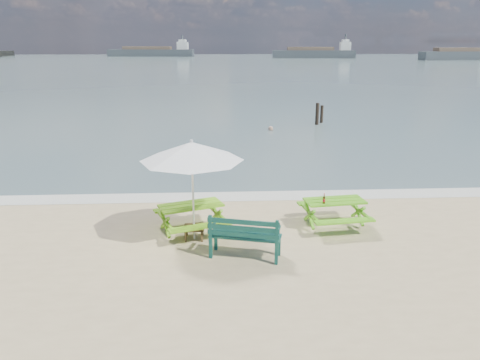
{
  "coord_description": "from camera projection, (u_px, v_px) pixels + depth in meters",
  "views": [
    {
      "loc": [
        -0.78,
        -8.81,
        4.52
      ],
      "look_at": [
        -0.14,
        3.0,
        1.0
      ],
      "focal_mm": 35.0,
      "sensor_mm": 36.0,
      "label": 1
    }
  ],
  "objects": [
    {
      "name": "picnic_table_right",
      "position": [
        334.0,
        214.0,
        11.8
      ],
      "size": [
        1.66,
        1.81,
        0.71
      ],
      "color": "#5BB31B",
      "rests_on": "ground"
    },
    {
      "name": "sea",
      "position": [
        218.0,
        65.0,
        91.11
      ],
      "size": [
        300.0,
        300.0,
        0.0
      ],
      "primitive_type": "plane",
      "color": "slate",
      "rests_on": "ground"
    },
    {
      "name": "mooring_pilings",
      "position": [
        319.0,
        116.0,
        26.48
      ],
      "size": [
        0.59,
        0.79,
        1.42
      ],
      "color": "black",
      "rests_on": "ground"
    },
    {
      "name": "foam_strip",
      "position": [
        242.0,
        196.0,
        14.17
      ],
      "size": [
        22.0,
        0.9,
        0.01
      ],
      "primitive_type": "cube",
      "color": "silver",
      "rests_on": "ground"
    },
    {
      "name": "patio_umbrella",
      "position": [
        192.0,
        151.0,
        10.54
      ],
      "size": [
        2.4,
        2.4,
        2.35
      ],
      "color": "silver",
      "rests_on": "ground"
    },
    {
      "name": "beer_bottle",
      "position": [
        324.0,
        200.0,
        11.43
      ],
      "size": [
        0.06,
        0.06,
        0.25
      ],
      "color": "#934A15",
      "rests_on": "picnic_table_right"
    },
    {
      "name": "picnic_table_left",
      "position": [
        191.0,
        219.0,
        11.43
      ],
      "size": [
        2.0,
        2.1,
        0.72
      ],
      "color": "#6DB21B",
      "rests_on": "ground"
    },
    {
      "name": "park_bench",
      "position": [
        245.0,
        244.0,
        10.14
      ],
      "size": [
        1.62,
        0.9,
        0.95
      ],
      "color": "#0F4239",
      "rests_on": "ground"
    },
    {
      "name": "cargo_ships",
      "position": [
        383.0,
        54.0,
        127.88
      ],
      "size": [
        170.74,
        39.32,
        4.4
      ],
      "color": "#3A4044",
      "rests_on": "ground"
    },
    {
      "name": "side_table",
      "position": [
        194.0,
        232.0,
        11.1
      ],
      "size": [
        0.48,
        0.48,
        0.31
      ],
      "color": "brown",
      "rests_on": "ground"
    },
    {
      "name": "swimmer",
      "position": [
        270.0,
        141.0,
        24.9
      ],
      "size": [
        0.66,
        0.53,
        1.58
      ],
      "color": "tan",
      "rests_on": "ground"
    }
  ]
}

